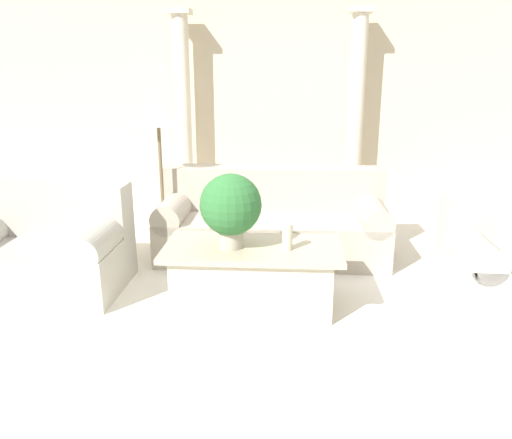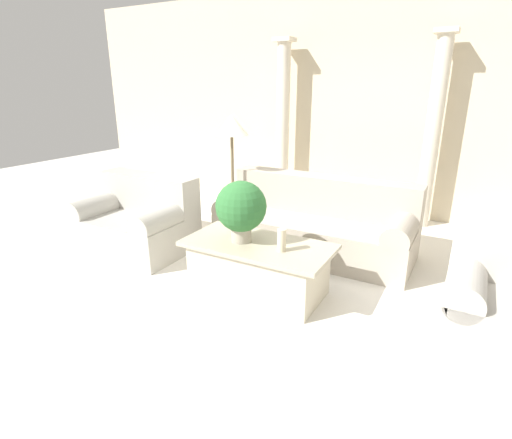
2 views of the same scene
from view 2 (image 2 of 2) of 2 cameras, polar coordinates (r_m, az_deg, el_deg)
ground_plane at (r=4.14m, az=3.01°, el=-7.98°), size 16.00×16.00×0.00m
wall_back at (r=6.22m, az=14.62°, el=15.79°), size 10.00×0.06×3.20m
sofa_long at (r=4.66m, az=8.52°, el=-0.54°), size 2.21×0.89×0.85m
loveseat at (r=4.90m, az=-16.51°, el=-0.05°), size 1.28×0.89×0.85m
coffee_table at (r=3.73m, az=0.29°, el=-6.81°), size 1.36×0.68×0.49m
potted_plant at (r=3.58m, az=-2.15°, el=1.69°), size 0.46×0.46×0.56m
pillar_candle at (r=3.44m, az=3.68°, el=-2.95°), size 0.08×0.08×0.20m
floor_lamp at (r=4.86m, az=-3.48°, el=12.19°), size 0.40×0.40×1.53m
column_left at (r=6.33m, az=3.84°, el=13.45°), size 0.28×0.28×2.50m
column_right at (r=5.75m, az=23.94°, el=11.39°), size 0.28×0.28×2.50m
armchair at (r=3.58m, az=31.72°, el=-9.40°), size 0.79×0.87×0.82m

